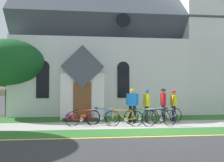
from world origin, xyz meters
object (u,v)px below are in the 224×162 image
(church_sign, at_px, (82,98))
(bicycle_silver, at_px, (83,118))
(bicycle_white, at_px, (102,116))
(bicycle_yellow, at_px, (141,117))
(bicycle_red, at_px, (167,115))
(bicycle_orange, at_px, (124,118))
(cyclist_in_orange_jersey, at_px, (174,103))
(cyclist_in_yellow_jersey, at_px, (132,103))
(yard_deciduous_tree, at_px, (8,63))
(cyclist_in_blue_jersey, at_px, (163,102))
(bicycle_green, at_px, (160,117))
(cyclist_in_green_jersey, at_px, (147,103))

(church_sign, relative_size, bicycle_silver, 1.39)
(bicycle_white, relative_size, bicycle_yellow, 1.00)
(bicycle_white, height_order, bicycle_yellow, bicycle_white)
(bicycle_red, relative_size, bicycle_orange, 0.97)
(bicycle_red, xyz_separation_m, cyclist_in_orange_jersey, (0.61, 0.69, 0.56))
(bicycle_orange, bearing_deg, bicycle_yellow, 29.65)
(church_sign, relative_size, bicycle_white, 1.34)
(cyclist_in_yellow_jersey, bearing_deg, bicycle_yellow, -65.32)
(church_sign, bearing_deg, bicycle_red, -25.24)
(cyclist_in_orange_jersey, bearing_deg, yard_deciduous_tree, 160.18)
(cyclist_in_blue_jersey, height_order, cyclist_in_orange_jersey, cyclist_in_blue_jersey)
(bicycle_green, height_order, bicycle_white, bicycle_green)
(bicycle_red, xyz_separation_m, cyclist_in_green_jersey, (-0.90, 0.55, 0.59))
(bicycle_silver, xyz_separation_m, cyclist_in_yellow_jersey, (2.50, 0.80, 0.65))
(bicycle_white, height_order, cyclist_in_yellow_jersey, cyclist_in_yellow_jersey)
(cyclist_in_green_jersey, distance_m, cyclist_in_yellow_jersey, 0.76)
(bicycle_red, xyz_separation_m, bicycle_yellow, (-1.35, -0.16, -0.02))
(bicycle_orange, distance_m, cyclist_in_orange_jersey, 3.26)
(bicycle_white, bearing_deg, cyclist_in_green_jersey, 12.65)
(church_sign, height_order, bicycle_green, church_sign)
(bicycle_red, distance_m, cyclist_in_blue_jersey, 0.87)
(bicycle_orange, bearing_deg, cyclist_in_orange_jersey, 25.58)
(bicycle_red, height_order, yard_deciduous_tree, yard_deciduous_tree)
(cyclist_in_blue_jersey, xyz_separation_m, cyclist_in_yellow_jersey, (-1.67, -0.09, -0.01))
(church_sign, xyz_separation_m, bicycle_orange, (1.97, -2.70, -0.84))
(bicycle_red, distance_m, cyclist_in_yellow_jersey, 1.84)
(bicycle_yellow, height_order, cyclist_in_orange_jersey, cyclist_in_orange_jersey)
(bicycle_silver, xyz_separation_m, cyclist_in_blue_jersey, (4.17, 0.89, 0.66))
(cyclist_in_yellow_jersey, bearing_deg, bicycle_white, -163.02)
(cyclist_in_orange_jersey, bearing_deg, church_sign, 164.91)
(bicycle_yellow, relative_size, yard_deciduous_tree, 0.34)
(bicycle_silver, bearing_deg, cyclist_in_yellow_jersey, 17.62)
(bicycle_red, bearing_deg, cyclist_in_green_jersey, 148.68)
(bicycle_yellow, bearing_deg, cyclist_in_yellow_jersey, 114.68)
(bicycle_red, relative_size, bicycle_white, 1.01)
(yard_deciduous_tree, bearing_deg, bicycle_green, -30.82)
(church_sign, height_order, cyclist_in_green_jersey, church_sign)
(bicycle_white, bearing_deg, bicycle_green, -17.83)
(cyclist_in_blue_jersey, xyz_separation_m, yard_deciduous_tree, (-8.94, 3.53, 2.30))
(bicycle_orange, height_order, cyclist_in_blue_jersey, cyclist_in_blue_jersey)
(bicycle_yellow, distance_m, cyclist_in_green_jersey, 1.03)
(bicycle_orange, bearing_deg, bicycle_silver, 167.83)
(bicycle_silver, distance_m, cyclist_in_green_jersey, 3.42)
(cyclist_in_orange_jersey, bearing_deg, cyclist_in_blue_jersey, -171.20)
(cyclist_in_green_jersey, xyz_separation_m, cyclist_in_yellow_jersey, (-0.75, -0.04, 0.04))
(bicycle_red, relative_size, bicycle_yellow, 1.01)
(bicycle_red, xyz_separation_m, bicycle_white, (-3.24, 0.02, -0.00))
(church_sign, bearing_deg, bicycle_yellow, -36.66)
(church_sign, bearing_deg, bicycle_silver, -87.52)
(cyclist_in_orange_jersey, xyz_separation_m, yard_deciduous_tree, (-9.54, 3.44, 2.38))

